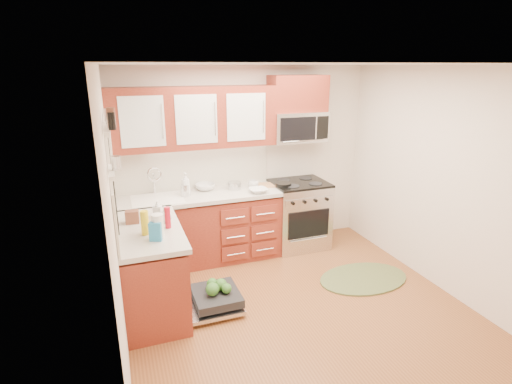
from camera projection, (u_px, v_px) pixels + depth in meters
name	position (u px, v px, depth m)	size (l,w,h in m)	color
floor	(297.00, 308.00, 4.29)	(3.50, 3.50, 0.00)	brown
ceiling	(306.00, 64.00, 3.54)	(3.50, 3.50, 0.00)	white
wall_back	(245.00, 160.00, 5.49)	(3.50, 0.04, 2.50)	silver
wall_front	(433.00, 286.00, 2.35)	(3.50, 0.04, 2.50)	silver
wall_left	(114.00, 220.00, 3.35)	(0.04, 3.50, 2.50)	silver
wall_right	(442.00, 181.00, 4.48)	(0.04, 3.50, 2.50)	silver
base_cabinet_back	(201.00, 230.00, 5.23)	(2.05, 0.60, 0.85)	maroon
base_cabinet_left	(151.00, 272.00, 4.17)	(0.60, 1.25, 0.85)	maroon
countertop_back	(199.00, 196.00, 5.08)	(2.07, 0.64, 0.05)	beige
countertop_left	(149.00, 230.00, 4.03)	(0.64, 1.27, 0.05)	beige
backsplash_back	(194.00, 167.00, 5.25)	(2.05, 0.02, 0.57)	silver
backsplash_left	(115.00, 205.00, 3.84)	(0.02, 1.25, 0.57)	silver
upper_cabinets	(194.00, 118.00, 4.90)	(2.05, 0.35, 0.75)	maroon
cabinet_over_mw	(298.00, 93.00, 5.28)	(0.76, 0.35, 0.47)	maroon
range	(298.00, 214.00, 5.65)	(0.76, 0.64, 0.95)	silver
microwave	(297.00, 127.00, 5.39)	(0.76, 0.38, 0.40)	silver
sink	(158.00, 209.00, 4.92)	(0.62, 0.50, 0.26)	white
dishwasher	(213.00, 300.00, 4.26)	(0.70, 0.60, 0.20)	silver
window	(111.00, 171.00, 3.71)	(0.03, 1.05, 1.05)	white
window_blind	(110.00, 136.00, 3.62)	(0.02, 0.96, 0.40)	white
shelf_upper	(107.00, 131.00, 2.80)	(0.04, 0.40, 0.03)	white
shelf_lower	(111.00, 172.00, 2.89)	(0.04, 0.40, 0.03)	white
rug	(363.00, 278.00, 4.87)	(1.13, 0.73, 0.02)	#626B3D
skillet	(283.00, 184.00, 5.34)	(0.22, 0.22, 0.04)	black
stock_pot	(234.00, 186.00, 5.26)	(0.17, 0.17, 0.10)	silver
cutting_board	(264.00, 185.00, 5.42)	(0.31, 0.20, 0.02)	tan
canister	(185.00, 190.00, 4.97)	(0.10, 0.10, 0.16)	silver
paper_towel_roll	(158.00, 226.00, 3.74)	(0.11, 0.11, 0.24)	white
mustard_bottle	(145.00, 223.00, 3.83)	(0.08, 0.08, 0.24)	yellow
red_bottle	(168.00, 218.00, 3.99)	(0.06, 0.06, 0.22)	#B10E21
wooden_box	(132.00, 217.00, 4.13)	(0.13, 0.10, 0.13)	brown
blue_carton	(156.00, 231.00, 3.71)	(0.11, 0.07, 0.18)	teal
bowl_a	(258.00, 190.00, 5.13)	(0.23, 0.23, 0.06)	#999999
bowl_b	(205.00, 187.00, 5.24)	(0.26, 0.26, 0.08)	#999999
cup	(253.00, 184.00, 5.31)	(0.13, 0.13, 0.11)	#999999
soap_bottle_a	(186.00, 184.00, 4.97)	(0.11, 0.12, 0.30)	#999999
soap_bottle_b	(157.00, 209.00, 4.28)	(0.09, 0.09, 0.19)	#999999
soap_bottle_c	(165.00, 214.00, 4.16)	(0.13, 0.13, 0.17)	#999999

